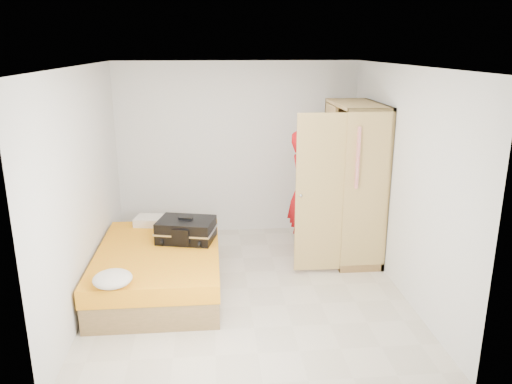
{
  "coord_description": "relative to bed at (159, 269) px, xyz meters",
  "views": [
    {
      "loc": [
        -0.39,
        -5.42,
        2.81
      ],
      "look_at": [
        0.16,
        0.69,
        1.0
      ],
      "focal_mm": 35.0,
      "sensor_mm": 36.0,
      "label": 1
    }
  ],
  "objects": [
    {
      "name": "suitcase",
      "position": [
        0.32,
        0.26,
        0.38
      ],
      "size": [
        0.78,
        0.64,
        0.3
      ],
      "rotation": [
        0.0,
        0.0,
        -0.24
      ],
      "color": "black",
      "rests_on": "bed"
    },
    {
      "name": "room",
      "position": [
        1.05,
        -0.11,
        1.05
      ],
      "size": [
        4.0,
        4.02,
        2.6
      ],
      "color": "beige",
      "rests_on": "ground"
    },
    {
      "name": "wardrobe",
      "position": [
        2.5,
        0.75,
        0.75
      ],
      "size": [
        1.17,
        1.2,
        2.1
      ],
      "color": "tan",
      "rests_on": "ground"
    },
    {
      "name": "person",
      "position": [
        1.91,
        1.01,
        0.61
      ],
      "size": [
        0.43,
        0.64,
        1.72
      ],
      "primitive_type": "imported",
      "rotation": [
        0.0,
        0.0,
        1.6
      ],
      "color": "red",
      "rests_on": "ground"
    },
    {
      "name": "round_cushion",
      "position": [
        -0.36,
        -0.9,
        0.32
      ],
      "size": [
        0.39,
        0.39,
        0.15
      ],
      "primitive_type": "ellipsoid",
      "color": "silver",
      "rests_on": "bed"
    },
    {
      "name": "bed",
      "position": [
        0.0,
        0.0,
        0.0
      ],
      "size": [
        1.42,
        2.02,
        0.5
      ],
      "color": "olive",
      "rests_on": "ground"
    },
    {
      "name": "pillow",
      "position": [
        -0.08,
        0.85,
        0.3
      ],
      "size": [
        0.64,
        0.4,
        0.11
      ],
      "primitive_type": "cube",
      "rotation": [
        0.0,
        0.0,
        -0.18
      ],
      "color": "silver",
      "rests_on": "bed"
    }
  ]
}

